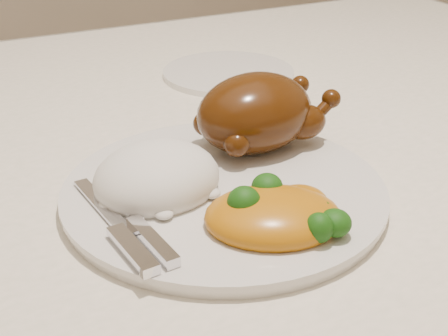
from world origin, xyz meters
name	(u,v)px	position (x,y,z in m)	size (l,w,h in m)	color
dining_table	(136,219)	(0.00, 0.00, 0.67)	(1.60, 0.90, 0.76)	brown
tablecloth	(132,166)	(0.00, 0.00, 0.74)	(1.73, 1.03, 0.18)	white
dinner_plate	(224,192)	(0.04, -0.16, 0.77)	(0.31, 0.31, 0.01)	silver
side_plate	(228,73)	(0.21, 0.16, 0.77)	(0.20, 0.20, 0.01)	silver
roast_chicken	(258,112)	(0.11, -0.10, 0.82)	(0.17, 0.11, 0.08)	#462007
rice_mound	(157,178)	(-0.02, -0.14, 0.79)	(0.15, 0.14, 0.07)	white
mac_and_cheese	(276,214)	(0.05, -0.24, 0.79)	(0.15, 0.13, 0.05)	#BE6B0C
cutlery	(132,231)	(-0.07, -0.21, 0.79)	(0.04, 0.17, 0.01)	silver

